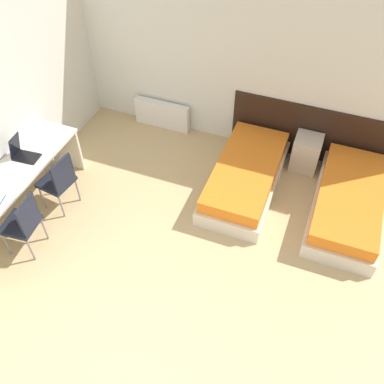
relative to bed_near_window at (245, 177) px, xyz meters
The scene contains 12 objects.
ground_plane 3.16m from the bed_near_window, 98.98° to the right, with size 20.00×20.00×0.00m, color tan.
wall_back 1.60m from the bed_near_window, 115.82° to the left, with size 5.89×0.05×2.70m.
wall_left 3.35m from the bed_near_window, 160.30° to the right, with size 0.05×5.11×2.70m.
headboard_panel 1.24m from the bed_near_window, 53.80° to the left, with size 2.43×0.03×0.93m.
bed_near_window is the anchor object (origin of this frame).
bed_near_door 1.43m from the bed_near_window, ahead, with size 0.89×1.89×0.44m.
nightstand 1.04m from the bed_near_window, 46.33° to the left, with size 0.39×0.39×0.54m.
radiator 1.92m from the bed_near_window, 152.08° to the left, with size 0.93×0.12×0.46m.
desk 3.13m from the bed_near_window, 148.41° to the right, with size 0.59×2.27×0.77m.
chair_near_laptop 2.57m from the bed_near_window, 150.93° to the right, with size 0.45×0.45×0.90m.
chair_near_notebook 3.02m from the bed_near_window, 137.99° to the right, with size 0.44×0.44×0.90m.
laptop 3.03m from the bed_near_window, 155.09° to the right, with size 0.34×0.24×0.33m.
Camera 1 is at (1.33, -1.22, 4.51)m, focal length 40.00 mm.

